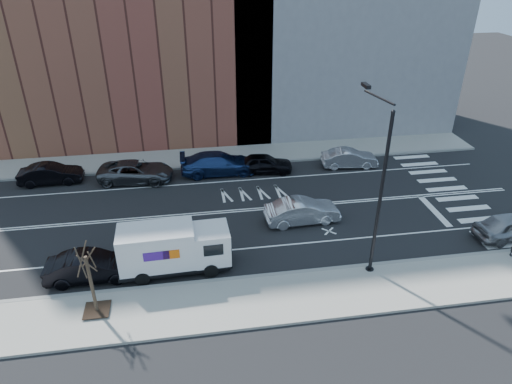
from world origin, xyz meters
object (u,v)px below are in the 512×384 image
object	(u,v)px
driving_sedan	(302,211)
far_parked_b	(51,174)
near_parked_front	(512,226)
fedex_van	(173,248)

from	to	relation	value
driving_sedan	far_parked_b	bearing A→B (deg)	61.25
near_parked_front	driving_sedan	bearing A→B (deg)	67.92
fedex_van	far_parked_b	bearing A→B (deg)	125.53
fedex_van	near_parked_front	distance (m)	19.79
near_parked_front	fedex_van	bearing A→B (deg)	85.02
fedex_van	near_parked_front	world-z (taller)	fedex_van
far_parked_b	driving_sedan	distance (m)	18.68
far_parked_b	near_parked_front	bearing A→B (deg)	-113.88
driving_sedan	near_parked_front	xyz separation A→B (m)	(11.86, -3.64, -0.00)
driving_sedan	near_parked_front	bearing A→B (deg)	-110.34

